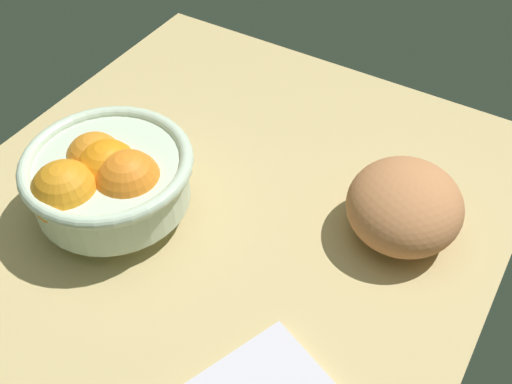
{
  "coord_description": "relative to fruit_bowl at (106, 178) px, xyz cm",
  "views": [
    {
      "loc": [
        -43.91,
        -30.15,
        55.76
      ],
      "look_at": [
        -1.36,
        -4.63,
        5.0
      ],
      "focal_mm": 43.11,
      "sensor_mm": 36.0,
      "label": 1
    }
  ],
  "objects": [
    {
      "name": "ground_plane",
      "position": [
        9.31,
        -10.77,
        -7.7
      ],
      "size": [
        67.81,
        65.29,
        3.0
      ],
      "primitive_type": "cube",
      "color": "tan"
    },
    {
      "name": "fruit_bowl",
      "position": [
        0.0,
        0.0,
        0.0
      ],
      "size": [
        19.94,
        19.94,
        10.91
      ],
      "color": "silver",
      "rests_on": "ground"
    },
    {
      "name": "bread_loaf",
      "position": [
        15.36,
        -30.83,
        -1.83
      ],
      "size": [
        16.71,
        16.15,
        8.74
      ],
      "primitive_type": "ellipsoid",
      "rotation": [
        0.0,
        0.0,
        3.36
      ],
      "color": "#C37B4C",
      "rests_on": "ground"
    }
  ]
}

